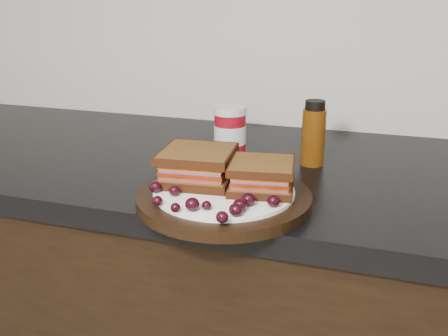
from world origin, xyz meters
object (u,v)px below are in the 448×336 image
Objects in this scene: plate at (224,198)px; condiment_jar at (230,130)px; oil_bottle at (313,133)px; sandwich_left at (198,165)px.

condiment_jar is at bearing 105.24° from plate.
plate is at bearing -113.83° from oil_bottle.
sandwich_left is at bearing 156.07° from plate.
condiment_jar is at bearing 175.39° from oil_bottle.
condiment_jar is at bearing 88.02° from sandwich_left.
plate is 0.07m from sandwich_left.
sandwich_left is at bearing -126.56° from oil_bottle.
sandwich_left is at bearing -86.25° from condiment_jar.
plate is 2.20× the size of oil_bottle.
oil_bottle reaches higher than sandwich_left.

